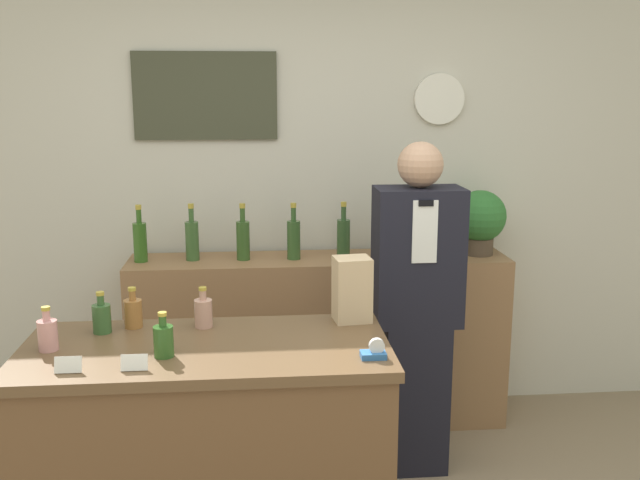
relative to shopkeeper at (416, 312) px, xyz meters
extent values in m
cube|color=beige|center=(-0.54, 0.81, 0.52)|extent=(5.20, 0.06, 2.70)
cube|color=#3A3C2B|center=(-1.05, 0.76, 1.04)|extent=(0.79, 0.02, 0.48)
cylinder|color=white|center=(0.28, 0.76, 1.02)|extent=(0.29, 0.03, 0.29)
cube|color=#8E6642|center=(-0.43, 0.54, -0.34)|extent=(2.11, 0.40, 0.98)
cube|color=brown|center=(-0.97, -0.77, -0.36)|extent=(1.34, 0.62, 0.94)
cube|color=brown|center=(-0.97, -0.77, 0.13)|extent=(1.37, 0.65, 0.04)
cube|color=black|center=(0.00, 0.00, -0.44)|extent=(0.32, 0.25, 0.77)
cube|color=black|center=(0.00, 0.00, 0.28)|extent=(0.42, 0.25, 0.67)
cube|color=white|center=(0.00, -0.13, 0.43)|extent=(0.12, 0.01, 0.30)
cube|color=black|center=(0.00, -0.13, 0.56)|extent=(0.07, 0.01, 0.03)
sphere|color=tan|center=(0.00, 0.00, 0.73)|extent=(0.22, 0.22, 0.22)
cylinder|color=#4C3D2D|center=(0.48, 0.55, 0.20)|extent=(0.16, 0.16, 0.10)
sphere|color=#2D6B2D|center=(0.48, 0.55, 0.37)|extent=(0.29, 0.29, 0.29)
cube|color=tan|center=(-0.39, -0.53, 0.28)|extent=(0.16, 0.14, 0.27)
cube|color=#2D66A8|center=(-0.37, -0.95, 0.16)|extent=(0.09, 0.06, 0.02)
cylinder|color=silver|center=(-0.36, -0.95, 0.19)|extent=(0.06, 0.02, 0.06)
cube|color=white|center=(-1.42, -0.99, 0.17)|extent=(0.09, 0.02, 0.06)
cube|color=white|center=(-1.20, -0.99, 0.17)|extent=(0.09, 0.02, 0.06)
cylinder|color=tan|center=(-1.54, -0.77, 0.20)|extent=(0.07, 0.07, 0.11)
cylinder|color=tan|center=(-1.54, -0.77, 0.28)|extent=(0.03, 0.03, 0.04)
cylinder|color=#B29933|center=(-1.54, -0.77, 0.30)|extent=(0.03, 0.03, 0.01)
cylinder|color=#32572B|center=(-1.39, -0.59, 0.20)|extent=(0.07, 0.07, 0.11)
cylinder|color=#32572B|center=(-1.39, -0.59, 0.28)|extent=(0.03, 0.03, 0.04)
cylinder|color=#B29933|center=(-1.39, -0.59, 0.30)|extent=(0.03, 0.03, 0.01)
cylinder|color=#9A6330|center=(-1.27, -0.54, 0.20)|extent=(0.07, 0.07, 0.11)
cylinder|color=#9A6330|center=(-1.27, -0.54, 0.28)|extent=(0.03, 0.03, 0.04)
cylinder|color=#B29933|center=(-1.27, -0.54, 0.30)|extent=(0.03, 0.03, 0.01)
cylinder|color=#2B5420|center=(-1.11, -0.87, 0.20)|extent=(0.07, 0.07, 0.11)
cylinder|color=#2B5420|center=(-1.11, -0.87, 0.28)|extent=(0.03, 0.03, 0.04)
cylinder|color=#B29933|center=(-1.11, -0.87, 0.30)|extent=(0.03, 0.03, 0.01)
cylinder|color=tan|center=(-1.00, -0.56, 0.20)|extent=(0.07, 0.07, 0.11)
cylinder|color=tan|center=(-1.00, -0.56, 0.28)|extent=(0.03, 0.03, 0.04)
cylinder|color=#B29933|center=(-1.00, -0.56, 0.30)|extent=(0.03, 0.03, 0.01)
cylinder|color=#2E581C|center=(-1.41, 0.54, 0.26)|extent=(0.07, 0.07, 0.21)
cylinder|color=#2E581C|center=(-1.41, 0.54, 0.40)|extent=(0.03, 0.03, 0.08)
cylinder|color=#B29933|center=(-1.41, 0.54, 0.45)|extent=(0.03, 0.03, 0.03)
cylinder|color=#35582A|center=(-1.13, 0.56, 0.26)|extent=(0.07, 0.07, 0.21)
cylinder|color=#35582A|center=(-1.13, 0.56, 0.40)|extent=(0.03, 0.03, 0.08)
cylinder|color=#B29933|center=(-1.13, 0.56, 0.45)|extent=(0.03, 0.03, 0.03)
cylinder|color=#305121|center=(-0.85, 0.54, 0.26)|extent=(0.07, 0.07, 0.21)
cylinder|color=#305121|center=(-0.85, 0.54, 0.40)|extent=(0.03, 0.03, 0.08)
cylinder|color=#B29933|center=(-0.85, 0.54, 0.45)|extent=(0.03, 0.03, 0.03)
cylinder|color=#305125|center=(-0.57, 0.53, 0.26)|extent=(0.07, 0.07, 0.21)
cylinder|color=#305125|center=(-0.57, 0.53, 0.40)|extent=(0.03, 0.03, 0.08)
cylinder|color=#B29933|center=(-0.57, 0.53, 0.45)|extent=(0.03, 0.03, 0.03)
cylinder|color=#2E4C27|center=(-0.30, 0.54, 0.26)|extent=(0.07, 0.07, 0.21)
cylinder|color=#2E4C27|center=(-0.30, 0.54, 0.40)|extent=(0.03, 0.03, 0.08)
cylinder|color=#B29933|center=(-0.30, 0.54, 0.45)|extent=(0.03, 0.03, 0.03)
cylinder|color=#355727|center=(-0.02, 0.55, 0.26)|extent=(0.07, 0.07, 0.21)
cylinder|color=#355727|center=(-0.02, 0.55, 0.40)|extent=(0.03, 0.03, 0.08)
cylinder|color=#B29933|center=(-0.02, 0.55, 0.45)|extent=(0.03, 0.03, 0.03)
cylinder|color=#2B4A23|center=(0.26, 0.53, 0.26)|extent=(0.07, 0.07, 0.21)
cylinder|color=#2B4A23|center=(0.26, 0.53, 0.40)|extent=(0.03, 0.03, 0.08)
cylinder|color=#B29933|center=(0.26, 0.53, 0.45)|extent=(0.03, 0.03, 0.03)
camera|label=1|loc=(-0.78, -3.31, 1.09)|focal=40.00mm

